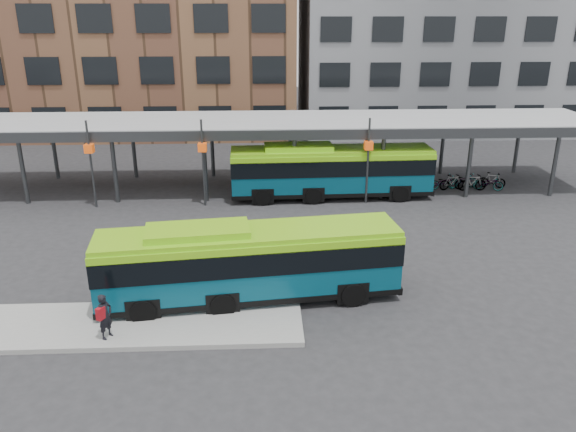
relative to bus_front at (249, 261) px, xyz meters
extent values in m
plane|color=#28282B|center=(0.35, 1.21, -1.58)|extent=(120.00, 120.00, 0.00)
cube|color=gray|center=(-5.15, -1.79, -1.49)|extent=(14.00, 3.00, 0.18)
cube|color=#999B9E|center=(0.35, 14.21, 2.42)|extent=(40.00, 6.00, 0.35)
cube|color=#383A3D|center=(0.35, 11.21, 2.27)|extent=(40.00, 0.15, 0.55)
cylinder|color=#383A3D|center=(-12.65, 11.71, 0.32)|extent=(0.24, 0.24, 3.80)
cylinder|color=#383A3D|center=(-12.65, 16.71, 0.32)|extent=(0.24, 0.24, 3.80)
cylinder|color=#383A3D|center=(-7.65, 11.71, 0.32)|extent=(0.24, 0.24, 3.80)
cylinder|color=#383A3D|center=(-7.65, 16.71, 0.32)|extent=(0.24, 0.24, 3.80)
cylinder|color=#383A3D|center=(-2.65, 11.71, 0.32)|extent=(0.24, 0.24, 3.80)
cylinder|color=#383A3D|center=(-2.65, 16.71, 0.32)|extent=(0.24, 0.24, 3.80)
cylinder|color=#383A3D|center=(2.35, 11.71, 0.32)|extent=(0.24, 0.24, 3.80)
cylinder|color=#383A3D|center=(2.35, 16.71, 0.32)|extent=(0.24, 0.24, 3.80)
cylinder|color=#383A3D|center=(7.35, 11.71, 0.32)|extent=(0.24, 0.24, 3.80)
cylinder|color=#383A3D|center=(7.35, 16.71, 0.32)|extent=(0.24, 0.24, 3.80)
cylinder|color=#383A3D|center=(12.35, 11.71, 0.32)|extent=(0.24, 0.24, 3.80)
cylinder|color=#383A3D|center=(12.35, 16.71, 0.32)|extent=(0.24, 0.24, 3.80)
cylinder|color=#383A3D|center=(17.35, 11.71, 0.32)|extent=(0.24, 0.24, 3.80)
cylinder|color=#383A3D|center=(17.35, 16.71, 0.32)|extent=(0.24, 0.24, 3.80)
cylinder|color=#383A3D|center=(-8.65, 10.91, 0.82)|extent=(0.12, 0.12, 4.80)
cube|color=#ED4F0D|center=(-8.65, 10.91, 1.72)|extent=(0.45, 0.45, 0.45)
cylinder|color=#383A3D|center=(-2.65, 10.91, 0.82)|extent=(0.12, 0.12, 4.80)
cube|color=#ED4F0D|center=(-2.65, 10.91, 1.72)|extent=(0.45, 0.45, 0.45)
cylinder|color=#383A3D|center=(6.35, 10.91, 0.82)|extent=(0.12, 0.12, 4.80)
cube|color=#ED4F0D|center=(6.35, 10.91, 1.72)|extent=(0.45, 0.45, 0.45)
cube|color=brown|center=(-9.65, 33.21, 9.42)|extent=(26.00, 14.00, 22.00)
cube|color=slate|center=(16.35, 33.21, 8.42)|extent=(24.00, 14.00, 20.00)
cube|color=#084358|center=(0.04, 0.01, -0.12)|extent=(11.16, 3.60, 2.28)
cube|color=black|center=(0.04, 0.01, 0.34)|extent=(11.21, 3.66, 0.87)
cube|color=#7CCA14|center=(0.04, 0.01, 1.11)|extent=(11.15, 3.51, 0.18)
cube|color=#7CCA14|center=(-1.77, -0.22, 1.30)|extent=(3.83, 2.08, 0.32)
cube|color=black|center=(0.04, 0.01, -1.15)|extent=(11.22, 3.66, 0.22)
cylinder|color=black|center=(3.81, -0.66, -1.12)|extent=(0.94, 0.38, 0.91)
cylinder|color=black|center=(3.54, 1.56, -1.12)|extent=(0.94, 0.38, 0.91)
cylinder|color=black|center=(-0.91, -1.23, -1.12)|extent=(0.94, 0.38, 0.91)
cylinder|color=black|center=(-1.18, 0.98, -1.12)|extent=(0.94, 0.38, 0.91)
cylinder|color=black|center=(-3.63, -1.57, -1.12)|extent=(0.94, 0.38, 0.91)
cylinder|color=black|center=(-3.90, 0.65, -1.12)|extent=(0.94, 0.38, 0.91)
cube|color=#084358|center=(4.48, 12.05, -0.07)|extent=(11.42, 2.70, 2.36)
cube|color=black|center=(4.48, 12.05, 0.40)|extent=(11.47, 2.76, 0.90)
cube|color=#7CCA14|center=(4.48, 12.05, 1.21)|extent=(11.41, 2.61, 0.19)
cube|color=#7CCA14|center=(2.59, 11.99, 1.40)|extent=(3.83, 1.82, 0.33)
cube|color=black|center=(4.48, 12.05, -1.14)|extent=(11.48, 2.76, 0.23)
cylinder|color=black|center=(8.30, 11.01, -1.11)|extent=(0.95, 0.31, 0.95)
cylinder|color=black|center=(8.23, 13.32, -1.11)|extent=(0.95, 0.31, 0.95)
cylinder|color=black|center=(3.38, 10.86, -1.11)|extent=(0.95, 0.31, 0.95)
cylinder|color=black|center=(3.32, 13.17, -1.11)|extent=(0.95, 0.31, 0.95)
cylinder|color=black|center=(0.55, 10.78, -1.11)|extent=(0.95, 0.31, 0.95)
cylinder|color=black|center=(0.48, 13.08, -1.11)|extent=(0.95, 0.31, 0.95)
imported|color=black|center=(-4.59, -2.66, -0.63)|extent=(0.59, 0.67, 1.55)
cube|color=maroon|center=(-4.67, -2.82, -0.42)|extent=(0.28, 0.33, 0.41)
imported|color=slate|center=(11.47, 13.20, -1.13)|extent=(1.77, 0.77, 0.90)
imported|color=slate|center=(11.95, 13.10, -1.10)|extent=(1.65, 0.68, 0.96)
imported|color=slate|center=(12.76, 13.45, -1.11)|extent=(1.88, 0.88, 0.95)
imported|color=slate|center=(13.11, 12.86, -1.07)|extent=(1.71, 0.49, 1.03)
imported|color=slate|center=(14.11, 12.93, -1.12)|extent=(1.87, 1.17, 0.93)
imported|color=slate|center=(14.54, 13.42, -1.11)|extent=(1.65, 0.91, 0.95)
camera|label=1|loc=(0.59, -18.79, 8.72)|focal=35.00mm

